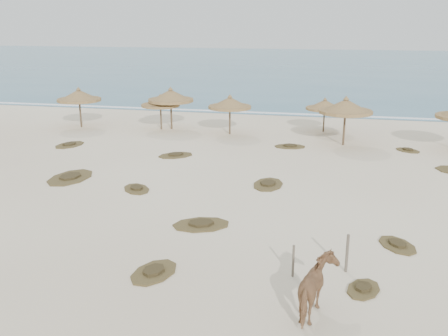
{
  "coord_description": "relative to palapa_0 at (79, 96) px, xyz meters",
  "views": [
    {
      "loc": [
        6.3,
        -16.63,
        7.78
      ],
      "look_at": [
        1.61,
        5.0,
        1.18
      ],
      "focal_mm": 40.0,
      "sensor_mm": 36.0,
      "label": 1
    }
  ],
  "objects": [
    {
      "name": "palapa_0",
      "position": [
        0.0,
        0.0,
        0.0
      ],
      "size": [
        3.41,
        3.41,
        3.02
      ],
      "rotation": [
        0.0,
        0.0,
        -0.06
      ],
      "color": "brown",
      "rests_on": "ground"
    },
    {
      "name": "scrub_13",
      "position": [
        9.46,
        -6.44,
        -2.29
      ],
      "size": [
        2.5,
        2.36,
        0.16
      ],
      "rotation": [
        0.0,
        0.0,
        0.65
      ],
      "color": "brown",
      "rests_on": "ground"
    },
    {
      "name": "scrub_3",
      "position": [
        15.54,
        -10.71,
        -2.29
      ],
      "size": [
        1.58,
        2.29,
        0.16
      ],
      "rotation": [
        0.0,
        0.0,
        1.49
      ],
      "color": "brown",
      "rests_on": "ground"
    },
    {
      "name": "scrub_12",
      "position": [
        19.61,
        -19.97,
        -2.29
      ],
      "size": [
        1.37,
        1.64,
        0.16
      ],
      "rotation": [
        0.0,
        0.0,
        1.19
      ],
      "color": "brown",
      "rests_on": "ground"
    },
    {
      "name": "palapa_2",
      "position": [
        6.87,
        0.8,
        0.08
      ],
      "size": [
        4.21,
        4.21,
        3.13
      ],
      "rotation": [
        0.0,
        0.0,
        0.32
      ],
      "color": "brown",
      "rests_on": "ground"
    },
    {
      "name": "palapa_3",
      "position": [
        11.43,
        0.02,
        -0.15
      ],
      "size": [
        3.29,
        3.29,
        2.83
      ],
      "rotation": [
        0.0,
        0.0,
        0.09
      ],
      "color": "brown",
      "rests_on": "ground"
    },
    {
      "name": "scrub_4",
      "position": [
        20.96,
        -16.56,
        -2.29
      ],
      "size": [
        1.76,
        2.0,
        0.16
      ],
      "rotation": [
        0.0,
        0.0,
        2.07
      ],
      "color": "brown",
      "rests_on": "ground"
    },
    {
      "name": "fence_post_near",
      "position": [
        19.12,
        -18.88,
        -1.7
      ],
      "size": [
        0.12,
        0.12,
        1.29
      ],
      "primitive_type": "cylinder",
      "rotation": [
        0.0,
        0.0,
        0.35
      ],
      "color": "brown",
      "rests_on": "ground"
    },
    {
      "name": "scrub_2",
      "position": [
        9.5,
        -12.72,
        -2.29
      ],
      "size": [
        1.99,
        2.07,
        0.16
      ],
      "rotation": [
        0.0,
        0.0,
        2.26
      ],
      "color": "brown",
      "rests_on": "ground"
    },
    {
      "name": "palapa_5",
      "position": [
        17.89,
        2.13,
        -0.4
      ],
      "size": [
        2.9,
        2.9,
        2.5
      ],
      "rotation": [
        0.0,
        0.0,
        -0.09
      ],
      "color": "brown",
      "rests_on": "ground"
    },
    {
      "name": "scrub_6",
      "position": [
        1.99,
        -5.41,
        -2.29
      ],
      "size": [
        1.94,
        2.48,
        0.16
      ],
      "rotation": [
        0.0,
        0.0,
        1.3
      ],
      "color": "brown",
      "rests_on": "ground"
    },
    {
      "name": "horse",
      "position": [
        18.27,
        -21.62,
        -1.53
      ],
      "size": [
        1.18,
        2.06,
        1.64
      ],
      "primitive_type": "imported",
      "rotation": [
        0.0,
        0.0,
        2.98
      ],
      "color": "#9A6E46",
      "rests_on": "ground"
    },
    {
      "name": "scrub_1",
      "position": [
        5.51,
        -11.74,
        -2.29
      ],
      "size": [
        2.18,
        3.12,
        0.16
      ],
      "rotation": [
        0.0,
        0.0,
        1.48
      ],
      "color": "brown",
      "rests_on": "ground"
    },
    {
      "name": "fence_post_far",
      "position": [
        17.47,
        -19.56,
        -1.81
      ],
      "size": [
        0.1,
        0.1,
        1.07
      ],
      "primitive_type": "cylinder",
      "rotation": [
        0.0,
        0.0,
        0.4
      ],
      "color": "brown",
      "rests_on": "ground"
    },
    {
      "name": "scrub_7",
      "position": [
        15.92,
        -2.83,
        -2.29
      ],
      "size": [
        2.15,
        1.57,
        0.16
      ],
      "rotation": [
        0.0,
        0.0,
        0.16
      ],
      "color": "brown",
      "rests_on": "ground"
    },
    {
      "name": "scrub_9",
      "position": [
        13.61,
        -16.24,
        -2.29
      ],
      "size": [
        2.67,
        2.22,
        0.16
      ],
      "rotation": [
        0.0,
        0.0,
        0.38
      ],
      "color": "brown",
      "rests_on": "ground"
    },
    {
      "name": "palapa_4",
      "position": [
        19.24,
        -1.54,
        0.13
      ],
      "size": [
        3.75,
        3.75,
        3.19
      ],
      "rotation": [
        0.0,
        0.0,
        0.11
      ],
      "color": "brown",
      "rests_on": "ground"
    },
    {
      "name": "ground",
      "position": [
        12.04,
        -17.18,
        -2.35
      ],
      "size": [
        160.0,
        160.0,
        0.0
      ],
      "primitive_type": "plane",
      "color": "#EDE3C3",
      "rests_on": "ground"
    },
    {
      "name": "palapa_1",
      "position": [
        6.16,
        0.51,
        -0.31
      ],
      "size": [
        3.01,
        3.01,
        2.63
      ],
      "rotation": [
        0.0,
        0.0,
        0.08
      ],
      "color": "brown",
      "rests_on": "ground"
    },
    {
      "name": "scrub_10",
      "position": [
        23.13,
        -2.28,
        -2.29
      ],
      "size": [
        1.83,
        1.76,
        0.16
      ],
      "rotation": [
        0.0,
        0.0,
        2.45
      ],
      "color": "brown",
      "rests_on": "ground"
    },
    {
      "name": "ocean",
      "position": [
        12.04,
        57.82,
        -2.34
      ],
      "size": [
        200.0,
        100.0,
        0.01
      ],
      "primitive_type": "cube",
      "color": "#2A6480",
      "rests_on": "ground"
    },
    {
      "name": "foam_line",
      "position": [
        12.04,
        8.82,
        -2.34
      ],
      "size": [
        70.0,
        0.6,
        0.01
      ],
      "primitive_type": "cube",
      "color": "white",
      "rests_on": "ground"
    },
    {
      "name": "scrub_14",
      "position": [
        13.12,
        -20.3,
        -2.29
      ],
      "size": [
        1.71,
        2.16,
        0.16
      ],
      "rotation": [
        0.0,
        0.0,
        1.29
      ],
      "color": "brown",
      "rests_on": "ground"
    }
  ]
}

